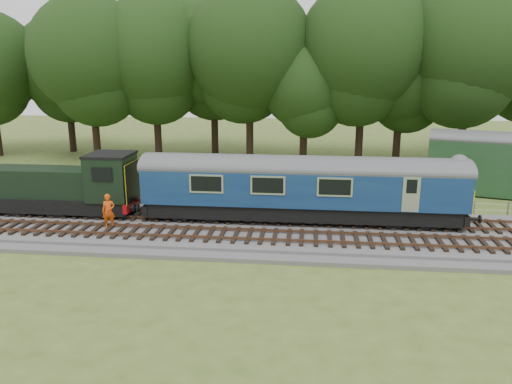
# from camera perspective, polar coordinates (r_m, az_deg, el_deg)

# --- Properties ---
(ground) EXTENTS (120.00, 120.00, 0.00)m
(ground) POSITION_cam_1_polar(r_m,az_deg,el_deg) (28.38, -6.06, -4.46)
(ground) COLOR #465F23
(ground) RESTS_ON ground
(ballast) EXTENTS (70.00, 7.00, 0.35)m
(ballast) POSITION_cam_1_polar(r_m,az_deg,el_deg) (28.33, -6.07, -4.12)
(ballast) COLOR #4C4C4F
(ballast) RESTS_ON ground
(track_north) EXTENTS (67.20, 2.40, 0.21)m
(track_north) POSITION_cam_1_polar(r_m,az_deg,el_deg) (29.56, -5.51, -2.82)
(track_north) COLOR black
(track_north) RESTS_ON ballast
(track_south) EXTENTS (67.20, 2.40, 0.21)m
(track_south) POSITION_cam_1_polar(r_m,az_deg,el_deg) (26.77, -6.81, -4.72)
(track_south) COLOR black
(track_south) RESTS_ON ballast
(fence) EXTENTS (64.00, 0.12, 1.00)m
(fence) POSITION_cam_1_polar(r_m,az_deg,el_deg) (32.58, -4.39, -1.91)
(fence) COLOR #6B6054
(fence) RESTS_ON ground
(tree_line) EXTENTS (70.00, 8.00, 18.00)m
(tree_line) POSITION_cam_1_polar(r_m,az_deg,el_deg) (49.42, -0.67, 3.79)
(tree_line) COLOR black
(tree_line) RESTS_ON ground
(dmu_railcar) EXTENTS (18.05, 2.86, 3.88)m
(dmu_railcar) POSITION_cam_1_polar(r_m,az_deg,el_deg) (28.38, 5.25, 1.04)
(dmu_railcar) COLOR black
(dmu_railcar) RESTS_ON ground
(shunter_loco) EXTENTS (8.91, 2.60, 3.38)m
(shunter_loco) POSITION_cam_1_polar(r_m,az_deg,el_deg) (31.94, -20.62, 0.51)
(shunter_loco) COLOR black
(shunter_loco) RESTS_ON ground
(worker) EXTENTS (0.79, 0.62, 1.91)m
(worker) POSITION_cam_1_polar(r_m,az_deg,el_deg) (28.59, -16.50, -2.11)
(worker) COLOR #E94B0C
(worker) RESTS_ON ballast
(shed) EXTENTS (3.82, 3.82, 2.45)m
(shed) POSITION_cam_1_polar(r_m,az_deg,el_deg) (41.56, 23.57, 2.27)
(shed) COLOR #1A3A1D
(shed) RESTS_ON ground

